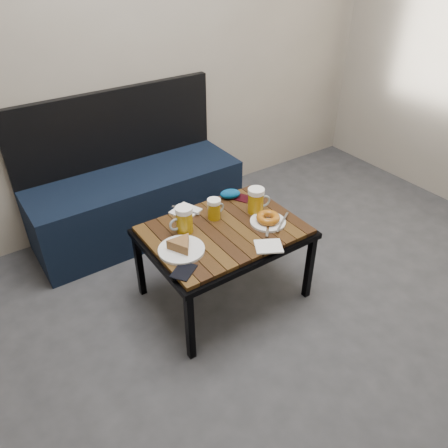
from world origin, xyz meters
TOP-DOWN VIEW (x-y plane):
  - ground at (0.00, 0.00)m, footprint 4.00×4.00m
  - bench at (-0.19, 1.76)m, footprint 1.40×0.50m
  - cafe_table at (-0.07, 0.88)m, footprint 0.84×0.62m
  - beer_mug_left at (-0.25, 0.98)m, footprint 0.13×0.09m
  - beer_mug_centre at (-0.05, 0.99)m, footprint 0.11×0.08m
  - beer_mug_right at (0.17, 0.91)m, footprint 0.14×0.11m
  - plate_pie at (-0.35, 0.84)m, footprint 0.23×0.23m
  - plate_bagel at (0.16, 0.79)m, footprint 0.24×0.21m
  - napkin_left at (-0.15, 1.13)m, footprint 0.18×0.18m
  - napkin_right at (0.03, 0.62)m, footprint 0.17×0.16m
  - passport_navy at (-0.42, 0.70)m, footprint 0.15×0.14m
  - passport_burgundy at (0.19, 1.08)m, footprint 0.13×0.14m
  - knit_pouch at (0.14, 1.12)m, footprint 0.14×0.12m

SIDE VIEW (x-z plane):
  - ground at x=0.00m, z-range 0.00..0.00m
  - bench at x=-0.19m, z-range -0.20..0.75m
  - cafe_table at x=-0.07m, z-range 0.19..0.66m
  - passport_burgundy at x=0.19m, z-range 0.47..0.48m
  - passport_navy at x=-0.42m, z-range 0.47..0.48m
  - napkin_right at x=0.03m, z-range 0.47..0.48m
  - napkin_left at x=-0.15m, z-range 0.47..0.48m
  - plate_bagel at x=0.16m, z-range 0.47..0.52m
  - plate_pie at x=-0.35m, z-range 0.47..0.53m
  - knit_pouch at x=0.14m, z-range 0.47..0.52m
  - beer_mug_centre at x=-0.05m, z-range 0.47..0.59m
  - beer_mug_left at x=-0.25m, z-range 0.47..0.62m
  - beer_mug_right at x=0.17m, z-range 0.47..0.62m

